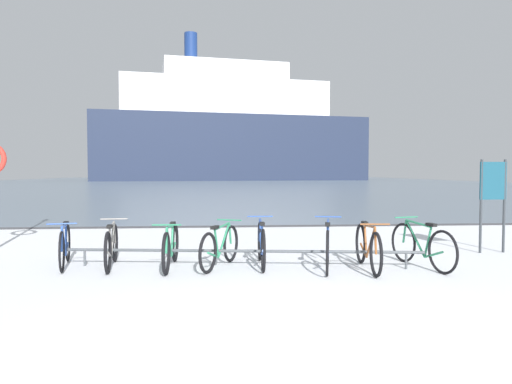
# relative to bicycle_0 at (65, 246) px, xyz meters

# --- Properties ---
(ground) EXTENTS (80.00, 132.00, 0.08)m
(ground) POSITION_rel_bicycle_0_xyz_m (3.64, 49.46, -0.40)
(ground) COLOR white
(bike_rack) EXTENTS (6.02, 0.78, 0.31)m
(bike_rack) POSITION_rel_bicycle_0_xyz_m (3.03, -0.30, -0.09)
(bike_rack) COLOR #4C5156
(bike_rack) RESTS_ON ground
(bicycle_0) EXTENTS (0.52, 1.63, 0.79)m
(bicycle_0) POSITION_rel_bicycle_0_xyz_m (0.00, 0.00, 0.00)
(bicycle_0) COLOR black
(bicycle_0) RESTS_ON ground
(bicycle_1) EXTENTS (0.46, 1.70, 0.79)m
(bicycle_1) POSITION_rel_bicycle_0_xyz_m (0.81, -0.11, -0.00)
(bicycle_1) COLOR black
(bicycle_1) RESTS_ON ground
(bicycle_2) EXTENTS (0.46, 1.78, 0.79)m
(bicycle_2) POSITION_rel_bicycle_0_xyz_m (1.82, -0.24, -0.00)
(bicycle_2) COLOR black
(bicycle_2) RESTS_ON ground
(bicycle_3) EXTENTS (0.72, 1.57, 0.77)m
(bicycle_3) POSITION_rel_bicycle_0_xyz_m (2.64, -0.24, -0.01)
(bicycle_3) COLOR black
(bicycle_3) RESTS_ON ground
(bicycle_4) EXTENTS (0.46, 1.72, 0.83)m
(bicycle_4) POSITION_rel_bicycle_0_xyz_m (3.35, -0.19, 0.01)
(bicycle_4) COLOR black
(bicycle_4) RESTS_ON ground
(bicycle_5) EXTENTS (0.55, 1.70, 0.85)m
(bicycle_5) POSITION_rel_bicycle_0_xyz_m (4.43, -0.53, 0.02)
(bicycle_5) COLOR black
(bicycle_5) RESTS_ON ground
(bicycle_6) EXTENTS (0.46, 1.79, 0.82)m
(bicycle_6) POSITION_rel_bicycle_0_xyz_m (5.08, -0.63, 0.01)
(bicycle_6) COLOR black
(bicycle_6) RESTS_ON ground
(bicycle_7) EXTENTS (0.54, 1.71, 0.82)m
(bicycle_7) POSITION_rel_bicycle_0_xyz_m (6.04, -0.53, 0.01)
(bicycle_7) COLOR black
(bicycle_7) RESTS_ON ground
(info_sign) EXTENTS (0.55, 0.07, 1.87)m
(info_sign) POSITION_rel_bicycle_0_xyz_m (8.06, 0.78, 0.90)
(info_sign) COLOR #33383D
(info_sign) RESTS_ON ground
(ferry_ship) EXTENTS (50.04, 20.55, 26.18)m
(ferry_ship) POSITION_rel_bicycle_0_xyz_m (4.07, 77.62, 8.43)
(ferry_ship) COLOR #232D47
(ferry_ship) RESTS_ON ground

